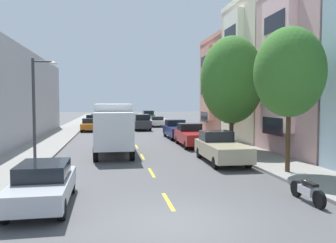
{
  "coord_description": "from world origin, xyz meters",
  "views": [
    {
      "loc": [
        -1.96,
        -9.79,
        3.5
      ],
      "look_at": [
        3.45,
        22.9,
        1.59
      ],
      "focal_mm": 37.05,
      "sensor_mm": 36.0,
      "label": 1
    }
  ],
  "objects_px": {
    "parked_hatchback_teal": "(96,119)",
    "parked_pickup_champagne": "(221,148)",
    "parked_pickup_navy": "(177,130)",
    "parked_suv_forest": "(148,116)",
    "parked_sedan_silver": "(43,184)",
    "delivery_box_truck": "(113,125)",
    "moving_charcoal_sedan": "(142,122)",
    "parked_motorcycle": "(307,191)",
    "street_tree_second": "(232,80)",
    "street_tree_nearest": "(289,72)",
    "parked_pickup_black": "(94,121)",
    "street_lamp": "(37,102)",
    "parked_hatchback_orange": "(89,125)",
    "parked_pickup_red": "(192,136)",
    "parked_sedan_white": "(157,121)"
  },
  "relations": [
    {
      "from": "parked_suv_forest",
      "to": "parked_sedan_silver",
      "type": "relative_size",
      "value": 1.06
    },
    {
      "from": "delivery_box_truck",
      "to": "moving_charcoal_sedan",
      "type": "bearing_deg",
      "value": 79.26
    },
    {
      "from": "street_tree_nearest",
      "to": "parked_suv_forest",
      "type": "height_order",
      "value": "street_tree_nearest"
    },
    {
      "from": "parked_pickup_champagne",
      "to": "street_tree_nearest",
      "type": "bearing_deg",
      "value": -60.98
    },
    {
      "from": "parked_hatchback_teal",
      "to": "parked_suv_forest",
      "type": "bearing_deg",
      "value": 24.16
    },
    {
      "from": "parked_hatchback_teal",
      "to": "parked_pickup_champagne",
      "type": "bearing_deg",
      "value": -77.01
    },
    {
      "from": "parked_pickup_navy",
      "to": "parked_pickup_champagne",
      "type": "distance_m",
      "value": 13.23
    },
    {
      "from": "delivery_box_truck",
      "to": "parked_pickup_red",
      "type": "distance_m",
      "value": 6.88
    },
    {
      "from": "street_lamp",
      "to": "moving_charcoal_sedan",
      "type": "distance_m",
      "value": 24.09
    },
    {
      "from": "parked_hatchback_teal",
      "to": "parked_pickup_navy",
      "type": "distance_m",
      "value": 25.55
    },
    {
      "from": "street_lamp",
      "to": "parked_motorcycle",
      "type": "height_order",
      "value": "street_lamp"
    },
    {
      "from": "street_tree_nearest",
      "to": "delivery_box_truck",
      "type": "bearing_deg",
      "value": 134.93
    },
    {
      "from": "parked_pickup_red",
      "to": "street_tree_second",
      "type": "bearing_deg",
      "value": -57.56
    },
    {
      "from": "street_tree_second",
      "to": "parked_sedan_white",
      "type": "distance_m",
      "value": 25.34
    },
    {
      "from": "parked_hatchback_teal",
      "to": "parked_pickup_navy",
      "type": "bearing_deg",
      "value": -70.39
    },
    {
      "from": "delivery_box_truck",
      "to": "parked_hatchback_teal",
      "type": "relative_size",
      "value": 1.85
    },
    {
      "from": "street_tree_second",
      "to": "street_tree_nearest",
      "type": "bearing_deg",
      "value": -90.0
    },
    {
      "from": "street_lamp",
      "to": "parked_suv_forest",
      "type": "xyz_separation_m",
      "value": [
        10.41,
        40.51,
        -2.52
      ]
    },
    {
      "from": "street_tree_second",
      "to": "parked_sedan_silver",
      "type": "xyz_separation_m",
      "value": [
        -10.63,
        -11.21,
        -4.26
      ]
    },
    {
      "from": "parked_hatchback_teal",
      "to": "parked_pickup_red",
      "type": "distance_m",
      "value": 31.18
    },
    {
      "from": "parked_suv_forest",
      "to": "parked_motorcycle",
      "type": "relative_size",
      "value": 2.35
    },
    {
      "from": "parked_hatchback_orange",
      "to": "parked_sedan_white",
      "type": "bearing_deg",
      "value": 35.36
    },
    {
      "from": "parked_motorcycle",
      "to": "parked_pickup_black",
      "type": "bearing_deg",
      "value": 103.61
    },
    {
      "from": "parked_sedan_white",
      "to": "parked_hatchback_orange",
      "type": "bearing_deg",
      "value": -144.64
    },
    {
      "from": "delivery_box_truck",
      "to": "moving_charcoal_sedan",
      "type": "relative_size",
      "value": 1.56
    },
    {
      "from": "street_tree_nearest",
      "to": "parked_sedan_silver",
      "type": "height_order",
      "value": "street_tree_nearest"
    },
    {
      "from": "parked_hatchback_orange",
      "to": "parked_sedan_white",
      "type": "distance_m",
      "value": 10.91
    },
    {
      "from": "street_tree_nearest",
      "to": "parked_sedan_white",
      "type": "relative_size",
      "value": 1.52
    },
    {
      "from": "parked_pickup_navy",
      "to": "parked_pickup_red",
      "type": "bearing_deg",
      "value": -89.32
    },
    {
      "from": "parked_sedan_white",
      "to": "parked_pickup_black",
      "type": "distance_m",
      "value": 8.7
    },
    {
      "from": "parked_pickup_navy",
      "to": "street_lamp",
      "type": "bearing_deg",
      "value": -129.2
    },
    {
      "from": "street_lamp",
      "to": "parked_sedan_silver",
      "type": "xyz_separation_m",
      "value": [
        1.7,
        -7.85,
        -2.76
      ]
    },
    {
      "from": "parked_pickup_navy",
      "to": "parked_motorcycle",
      "type": "distance_m",
      "value": 21.43
    },
    {
      "from": "street_tree_second",
      "to": "parked_suv_forest",
      "type": "bearing_deg",
      "value": 92.95
    },
    {
      "from": "parked_pickup_navy",
      "to": "parked_suv_forest",
      "type": "relative_size",
      "value": 1.1
    },
    {
      "from": "parked_suv_forest",
      "to": "parked_motorcycle",
      "type": "bearing_deg",
      "value": -89.69
    },
    {
      "from": "delivery_box_truck",
      "to": "parked_suv_forest",
      "type": "xyz_separation_m",
      "value": [
        6.29,
        36.81,
        -0.91
      ]
    },
    {
      "from": "parked_hatchback_orange",
      "to": "parked_suv_forest",
      "type": "relative_size",
      "value": 0.83
    },
    {
      "from": "parked_hatchback_orange",
      "to": "parked_pickup_black",
      "type": "distance_m",
      "value": 6.46
    },
    {
      "from": "street_tree_second",
      "to": "parked_motorcycle",
      "type": "distance_m",
      "value": 13.22
    },
    {
      "from": "parked_hatchback_teal",
      "to": "moving_charcoal_sedan",
      "type": "relative_size",
      "value": 0.84
    },
    {
      "from": "moving_charcoal_sedan",
      "to": "parked_motorcycle",
      "type": "height_order",
      "value": "moving_charcoal_sedan"
    },
    {
      "from": "street_tree_nearest",
      "to": "street_lamp",
      "type": "relative_size",
      "value": 1.21
    },
    {
      "from": "street_tree_nearest",
      "to": "parked_pickup_red",
      "type": "distance_m",
      "value": 12.02
    },
    {
      "from": "delivery_box_truck",
      "to": "parked_motorcycle",
      "type": "bearing_deg",
      "value": -62.57
    },
    {
      "from": "street_lamp",
      "to": "parked_pickup_champagne",
      "type": "xyz_separation_m",
      "value": [
        10.22,
        -0.74,
        -2.68
      ]
    },
    {
      "from": "parked_hatchback_teal",
      "to": "parked_sedan_silver",
      "type": "distance_m",
      "value": 44.42
    },
    {
      "from": "street_tree_second",
      "to": "parked_motorcycle",
      "type": "xyz_separation_m",
      "value": [
        -1.65,
        -12.28,
        -4.6
      ]
    },
    {
      "from": "parked_pickup_black",
      "to": "parked_motorcycle",
      "type": "xyz_separation_m",
      "value": [
        9.04,
        -37.32,
        -0.42
      ]
    },
    {
      "from": "parked_pickup_champagne",
      "to": "moving_charcoal_sedan",
      "type": "xyz_separation_m",
      "value": [
        -2.5,
        23.42,
        0.16
      ]
    }
  ]
}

